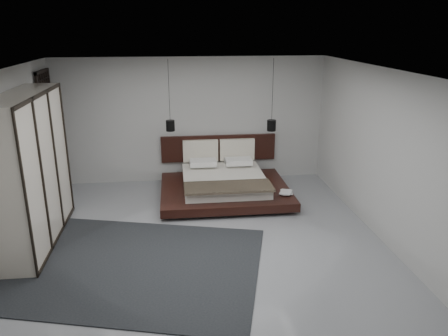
{
  "coord_description": "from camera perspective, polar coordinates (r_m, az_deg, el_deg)",
  "views": [
    {
      "loc": [
        -0.4,
        -6.67,
        3.44
      ],
      "look_at": [
        0.53,
        1.2,
        0.84
      ],
      "focal_mm": 35.0,
      "sensor_mm": 36.0,
      "label": 1
    }
  ],
  "objects": [
    {
      "name": "wall_front",
      "position": [
        4.22,
        -0.44,
        -10.77
      ],
      "size": [
        6.0,
        0.0,
        6.0
      ],
      "primitive_type": "plane",
      "rotation": [
        -1.57,
        0.0,
        0.0
      ],
      "color": "#AEAEAB",
      "rests_on": "floor"
    },
    {
      "name": "floor",
      "position": [
        7.51,
        -2.97,
        -9.1
      ],
      "size": [
        6.0,
        6.0,
        0.0
      ],
      "primitive_type": "plane",
      "color": "gray",
      "rests_on": "ground"
    },
    {
      "name": "book_lower",
      "position": [
        8.81,
        7.44,
        -3.16
      ],
      "size": [
        0.27,
        0.34,
        0.03
      ],
      "primitive_type": "imported",
      "rotation": [
        0.0,
        0.0,
        -0.17
      ],
      "color": "#99724C",
      "rests_on": "bed"
    },
    {
      "name": "wardrobe",
      "position": [
        7.63,
        -23.94,
        -0.28
      ],
      "size": [
        0.59,
        2.51,
        2.46
      ],
      "color": "beige",
      "rests_on": "floor"
    },
    {
      "name": "wall_right",
      "position": [
        7.76,
        19.55,
        1.85
      ],
      "size": [
        0.0,
        6.0,
        6.0
      ],
      "primitive_type": "plane",
      "rotation": [
        1.57,
        0.0,
        -1.57
      ],
      "color": "#AEAEAB",
      "rests_on": "floor"
    },
    {
      "name": "wall_back",
      "position": [
        9.89,
        -4.29,
        6.21
      ],
      "size": [
        6.0,
        0.0,
        6.0
      ],
      "primitive_type": "plane",
      "rotation": [
        1.57,
        0.0,
        0.0
      ],
      "color": "#AEAEAB",
      "rests_on": "floor"
    },
    {
      "name": "ceiling",
      "position": [
        6.71,
        -3.36,
        12.67
      ],
      "size": [
        6.0,
        6.0,
        0.0
      ],
      "primitive_type": "plane",
      "rotation": [
        3.14,
        0.0,
        0.0
      ],
      "color": "white",
      "rests_on": "wall_back"
    },
    {
      "name": "wall_left",
      "position": [
        7.44,
        -26.87,
        0.24
      ],
      "size": [
        0.0,
        6.0,
        6.0
      ],
      "primitive_type": "plane",
      "rotation": [
        1.57,
        0.0,
        1.57
      ],
      "color": "#AEAEAB",
      "rests_on": "floor"
    },
    {
      "name": "lattice_screen",
      "position": [
        9.71,
        -21.84,
        4.12
      ],
      "size": [
        0.05,
        0.9,
        2.6
      ],
      "primitive_type": "cube",
      "color": "black",
      "rests_on": "floor"
    },
    {
      "name": "bed",
      "position": [
        9.2,
        -0.03,
        -1.93
      ],
      "size": [
        2.62,
        2.33,
        1.05
      ],
      "color": "black",
      "rests_on": "floor"
    },
    {
      "name": "pendant_right",
      "position": [
        9.44,
        6.22,
        5.58
      ],
      "size": [
        0.19,
        0.19,
        1.52
      ],
      "color": "black",
      "rests_on": "ceiling"
    },
    {
      "name": "pendant_left",
      "position": [
        9.2,
        -7.03,
        5.54
      ],
      "size": [
        0.18,
        0.18,
        1.47
      ],
      "color": "black",
      "rests_on": "ceiling"
    },
    {
      "name": "rug",
      "position": [
        6.89,
        -12.76,
        -12.19
      ],
      "size": [
        4.59,
        3.78,
        0.02
      ],
      "primitive_type": "cube",
      "rotation": [
        0.0,
        0.0,
        -0.26
      ],
      "color": "black",
      "rests_on": "floor"
    },
    {
      "name": "book_upper",
      "position": [
        8.77,
        7.37,
        -3.07
      ],
      "size": [
        0.33,
        0.37,
        0.02
      ],
      "primitive_type": "imported",
      "rotation": [
        0.0,
        0.0,
        -0.45
      ],
      "color": "#99724C",
      "rests_on": "book_lower"
    }
  ]
}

